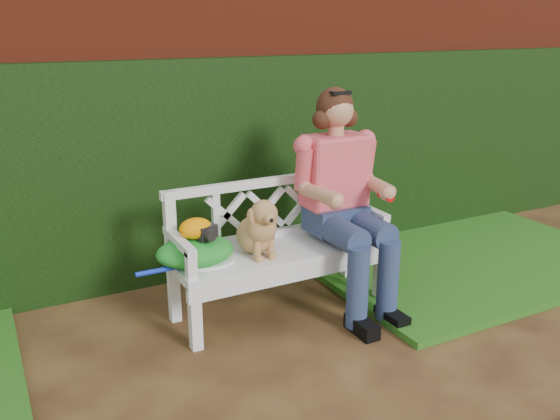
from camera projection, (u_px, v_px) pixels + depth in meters
name	position (u px, v px, depth m)	size (l,w,h in m)	color
ground	(250.00, 391.00, 3.29)	(60.00, 60.00, 0.00)	#321B10
brick_wall	(145.00, 138.00, 4.56)	(10.00, 0.30, 2.20)	maroon
ivy_hedge	(155.00, 176.00, 4.45)	(10.00, 0.18, 1.70)	#183B0C
grass_right	(459.00, 257.00, 5.10)	(2.60, 2.00, 0.05)	#1E5911
garden_bench	(280.00, 280.00, 4.13)	(1.58, 0.60, 0.48)	white
seated_woman	(338.00, 196.00, 4.14)	(0.67, 0.89, 1.58)	#D54A6F
dog	(257.00, 225.00, 3.88)	(0.27, 0.37, 0.40)	#B87C3D
tennis_racket	(203.00, 262.00, 3.77)	(0.68, 0.28, 0.03)	white
green_bag	(195.00, 251.00, 3.77)	(0.50, 0.39, 0.17)	#168828
camera_item	(205.00, 232.00, 3.73)	(0.13, 0.10, 0.09)	black
baseball_glove	(196.00, 228.00, 3.71)	(0.21, 0.16, 0.13)	orange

